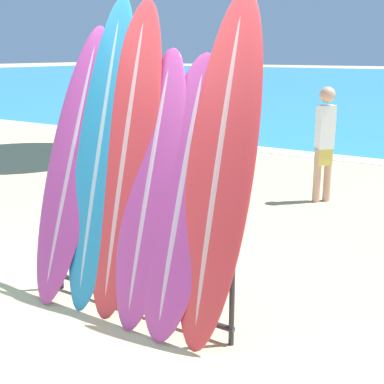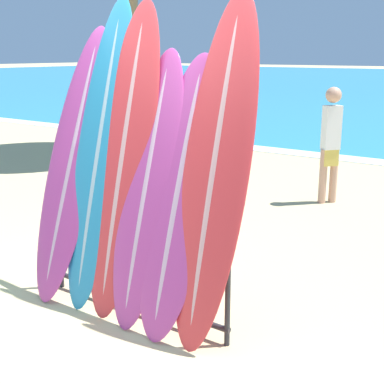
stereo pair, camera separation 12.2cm
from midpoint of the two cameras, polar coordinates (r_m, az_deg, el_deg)
The scene contains 10 objects.
ground_plane at distance 4.33m, azimuth -7.36°, elevation -13.53°, with size 160.00×160.00×0.00m, color tan.
surfboard_rack at distance 4.25m, azimuth -5.39°, elevation -7.36°, with size 1.77×0.04×0.82m.
surfboard_slot_0 at distance 4.61m, azimuth -11.86°, elevation 3.07°, with size 0.55×0.87×2.27m.
surfboard_slot_1 at distance 4.37m, azimuth -9.01°, elevation 4.00°, with size 0.51×0.74×2.48m.
surfboard_slot_2 at distance 4.19m, azimuth -6.47°, elevation 3.38°, with size 0.55×0.70×2.45m.
surfboard_slot_3 at distance 4.02m, azimuth -3.88°, elevation 0.30°, with size 0.50×0.70×2.08m.
surfboard_slot_4 at distance 3.86m, azimuth -0.50°, elevation -0.55°, with size 0.56×0.72×2.05m.
surfboard_slot_5 at distance 3.68m, azimuth 3.46°, elevation 2.07°, with size 0.53×0.72×2.47m.
person_near_water at distance 8.47m, azimuth 0.83°, elevation 6.51°, with size 0.26×0.21×1.52m.
person_mid_beach at distance 7.55m, azimuth 15.02°, elevation 5.30°, with size 0.26×0.27×1.59m.
Camera 2 is at (2.65, -2.76, 2.04)m, focal length 50.00 mm.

